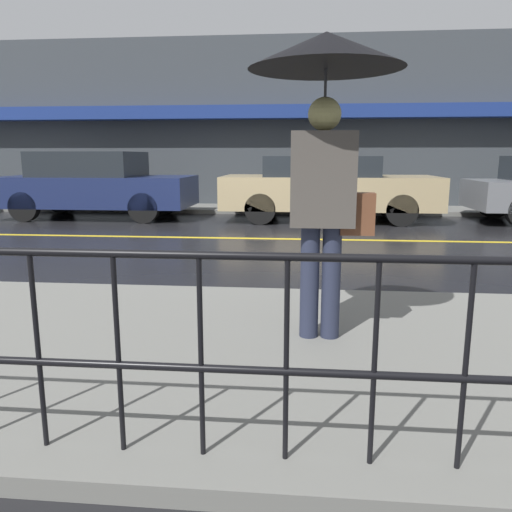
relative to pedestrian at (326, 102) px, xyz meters
The scene contains 9 objects.
ground_plane 5.53m from the pedestrian, 102.60° to the left, with size 80.00×80.00×0.00m, color black.
sidewalk_near 2.10m from the pedestrian, 168.37° to the right, with size 28.00×3.19×0.10m.
sidewalk_far 9.90m from the pedestrian, 96.71° to the left, with size 28.00×1.68×0.10m.
lane_marking 5.52m from the pedestrian, 102.60° to the left, with size 25.20×0.12×0.01m.
building_storefront 10.71m from the pedestrian, 96.11° to the left, with size 28.00×0.85×4.63m.
railing_foreground 2.24m from the pedestrian, 125.83° to the right, with size 12.00×0.04×0.94m.
pedestrian is the anchor object (origin of this frame).
car_navy 9.36m from the pedestrian, 122.66° to the left, with size 4.42×1.94×1.54m.
car_tan 7.91m from the pedestrian, 87.23° to the left, with size 4.76×1.91×1.44m.
Camera 1 is at (1.00, -8.70, 1.44)m, focal length 35.00 mm.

